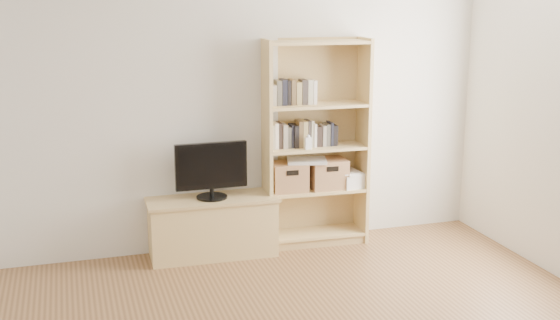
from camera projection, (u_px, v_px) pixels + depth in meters
name	position (u px, v px, depth m)	size (l,w,h in m)	color
back_wall	(242.00, 104.00, 6.15)	(4.50, 0.02, 2.60)	silver
tv_stand	(213.00, 228.00, 6.12)	(1.09, 0.41, 0.50)	tan
bookshelf	(316.00, 144.00, 6.27)	(0.93, 0.33, 1.86)	tan
television	(211.00, 171.00, 6.00)	(0.62, 0.05, 0.49)	black
books_row_mid	(315.00, 133.00, 6.27)	(0.88, 0.17, 0.24)	#BEB598
books_row_upper	(293.00, 93.00, 6.13)	(0.38, 0.14, 0.20)	#BEB598
baby_monitor	(308.00, 143.00, 6.14)	(0.05, 0.03, 0.10)	white
basket_left	(289.00, 177.00, 6.27)	(0.31, 0.26, 0.26)	#926242
basket_right	(328.00, 173.00, 6.36)	(0.32, 0.27, 0.27)	#926242
laptop	(307.00, 161.00, 6.26)	(0.35, 0.24, 0.03)	white
magazine_stack	(349.00, 180.00, 6.43)	(0.19, 0.27, 0.12)	silver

